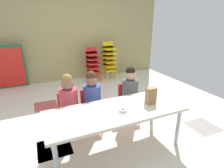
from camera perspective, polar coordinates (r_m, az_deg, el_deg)
ground_plane at (r=3.16m, az=-2.47°, el=-10.97°), size 5.28×4.86×0.02m
back_wall at (r=5.07m, az=-13.31°, el=15.69°), size 5.28×0.10×2.55m
craft_table at (r=2.26m, az=1.27°, el=-9.32°), size 1.74×0.68×0.56m
seated_child_near_camera at (r=2.61m, az=-13.79°, el=-4.68°), size 0.33×0.33×0.92m
seated_child_middle_seat at (r=2.68m, az=-6.48°, el=-3.52°), size 0.32×0.32×0.92m
seated_child_far_right at (r=2.92m, az=5.79°, el=-1.43°), size 0.32×0.32×0.92m
kid_chair_red_stack at (r=4.88m, az=-6.19°, el=6.91°), size 0.32×0.30×0.92m
kid_chair_yellow_stack at (r=5.04m, az=-0.86°, el=8.13°), size 0.32×0.30×1.04m
folded_activity_table at (r=4.93m, az=-31.23°, el=4.48°), size 0.90×0.29×1.09m
paper_bag_brown at (r=2.41m, az=12.41°, el=-3.67°), size 0.13×0.09×0.22m
paper_plate_near_edge at (r=2.19m, az=3.53°, el=-8.86°), size 0.18×0.18×0.01m
donut_powdered_on_plate at (r=2.18m, az=3.54°, el=-8.42°), size 0.11×0.11×0.03m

